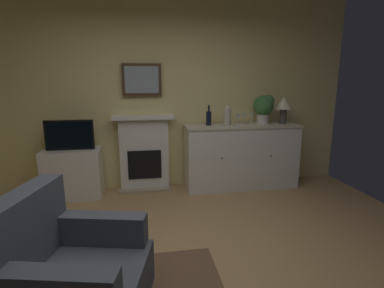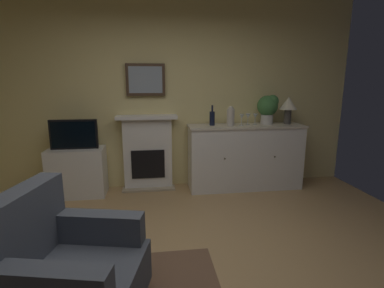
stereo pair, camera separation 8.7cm
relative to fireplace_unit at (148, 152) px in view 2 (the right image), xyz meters
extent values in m
cube|color=tan|center=(0.31, -2.16, -0.60)|extent=(5.58, 4.64, 0.10)
cube|color=#EAD68C|center=(0.31, 0.13, 0.87)|extent=(5.58, 0.06, 2.83)
cube|color=white|center=(0.00, 0.01, -0.02)|extent=(0.70, 0.18, 1.05)
cube|color=tan|center=(0.00, -0.09, -0.53)|extent=(0.77, 0.20, 0.03)
cube|color=black|center=(0.00, -0.09, -0.16)|extent=(0.48, 0.02, 0.42)
cube|color=white|center=(0.00, -0.02, 0.53)|extent=(0.87, 0.27, 0.05)
cube|color=#473323|center=(0.00, 0.05, 1.05)|extent=(0.55, 0.03, 0.45)
cube|color=#8C99A8|center=(0.00, 0.03, 1.05)|extent=(0.47, 0.01, 0.37)
cube|color=white|center=(1.43, -0.18, -0.09)|extent=(1.66, 0.45, 0.92)
cube|color=beige|center=(1.43, -0.18, 0.39)|extent=(1.69, 0.48, 0.03)
sphere|color=brown|center=(1.06, -0.41, -0.02)|extent=(0.02, 0.02, 0.02)
sphere|color=brown|center=(1.79, -0.41, -0.02)|extent=(0.02, 0.02, 0.02)
cylinder|color=#4C4742|center=(2.06, -0.18, 0.51)|extent=(0.10, 0.10, 0.22)
cone|color=#EFE5C6|center=(2.06, -0.18, 0.71)|extent=(0.26, 0.26, 0.18)
cylinder|color=black|center=(0.93, -0.14, 0.50)|extent=(0.08, 0.08, 0.20)
cylinder|color=black|center=(0.93, -0.14, 0.65)|extent=(0.03, 0.03, 0.09)
cylinder|color=silver|center=(1.35, -0.22, 0.41)|extent=(0.06, 0.06, 0.00)
cylinder|color=silver|center=(1.35, -0.22, 0.45)|extent=(0.01, 0.01, 0.09)
cone|color=silver|center=(1.35, -0.22, 0.53)|extent=(0.07, 0.07, 0.07)
cylinder|color=silver|center=(1.46, -0.17, 0.41)|extent=(0.06, 0.06, 0.00)
cylinder|color=silver|center=(1.46, -0.17, 0.45)|extent=(0.01, 0.01, 0.09)
cone|color=silver|center=(1.46, -0.17, 0.53)|extent=(0.07, 0.07, 0.07)
cylinder|color=silver|center=(1.57, -0.17, 0.41)|extent=(0.06, 0.06, 0.00)
cylinder|color=silver|center=(1.57, -0.17, 0.45)|extent=(0.01, 0.01, 0.09)
cone|color=silver|center=(1.57, -0.17, 0.53)|extent=(0.07, 0.07, 0.07)
cylinder|color=beige|center=(1.18, -0.23, 0.52)|extent=(0.11, 0.11, 0.24)
sphere|color=beige|center=(1.18, -0.23, 0.64)|extent=(0.08, 0.08, 0.08)
cube|color=white|center=(-0.98, -0.16, -0.21)|extent=(0.75, 0.42, 0.68)
cube|color=black|center=(-0.98, -0.18, 0.33)|extent=(0.62, 0.06, 0.40)
cube|color=black|center=(-0.98, -0.22, 0.33)|extent=(0.57, 0.01, 0.35)
cylinder|color=beige|center=(1.76, -0.13, 0.47)|extent=(0.18, 0.18, 0.14)
sphere|color=#3D753D|center=(1.76, -0.13, 0.67)|extent=(0.30, 0.30, 0.30)
sphere|color=#3D753D|center=(1.82, -0.16, 0.74)|extent=(0.18, 0.18, 0.18)
cube|color=#474C56|center=(-0.76, -2.43, 0.12)|extent=(0.33, 0.78, 0.50)
cube|color=#474C56|center=(-0.51, -2.81, -0.02)|extent=(0.73, 0.30, 0.22)
cube|color=#474C56|center=(-0.36, -2.19, -0.02)|extent=(0.73, 0.30, 0.22)
cylinder|color=#473323|center=(-0.03, -2.27, -0.50)|extent=(0.05, 0.05, 0.10)
cylinder|color=#473323|center=(-0.70, -2.11, -0.50)|extent=(0.05, 0.05, 0.10)
camera|label=1|loc=(-0.01, -4.22, 1.03)|focal=27.29mm
camera|label=2|loc=(0.08, -4.23, 1.03)|focal=27.29mm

